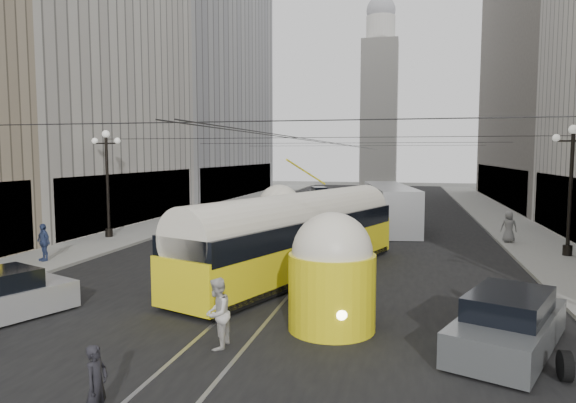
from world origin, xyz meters
The scene contains 21 objects.
ground centered at (0.00, 0.00, 0.00)m, with size 170.00×170.00×0.00m, color slate.
road centered at (0.00, 32.50, 0.00)m, with size 20.00×85.00×0.02m, color black.
sidewalk_left centered at (-12.00, 36.00, 0.07)m, with size 4.00×72.00×0.15m, color gray.
sidewalk_right centered at (12.00, 36.00, 0.07)m, with size 4.00×72.00×0.15m, color gray.
rail_left centered at (-0.75, 32.50, 0.00)m, with size 0.12×85.00×0.04m, color gray.
rail_right centered at (0.75, 32.50, 0.00)m, with size 0.12×85.00×0.04m, color gray.
building_left_far centered at (-19.99, 48.00, 14.31)m, with size 12.60×28.60×28.60m.
building_right_far centered at (20.00, 48.00, 16.31)m, with size 12.60×32.60×32.60m.
distant_tower centered at (0.00, 80.00, 14.97)m, with size 6.00×6.00×31.36m.
lamppost_left_mid centered at (-12.60, 18.00, 3.74)m, with size 1.86×0.44×6.37m.
lamppost_right_mid centered at (12.60, 18.00, 3.74)m, with size 1.86×0.44×6.37m.
catenary centered at (0.12, 31.49, 5.88)m, with size 25.00×72.00×0.23m.
streetcar centered at (0.41, 11.46, 1.71)m, with size 7.26×15.12×3.51m.
city_bus centered at (3.69, 26.69, 1.61)m, with size 4.35×11.88×2.94m.
sedan_grey centered at (7.50, 4.65, 0.71)m, with size 3.79×5.32×1.55m.
sedan_white_far centered at (4.17, 46.43, 0.70)m, with size 3.30×5.22×1.53m.
sedan_dark_far centered at (-5.19, 49.92, 0.57)m, with size 3.10×4.33×1.26m.
pedestrian_crossing_a centered at (-0.80, -1.07, 0.78)m, with size 0.57×0.37×1.55m, color black.
pedestrian_crossing_b centered at (0.04, 3.06, 0.94)m, with size 0.92×0.71×1.89m, color beige.
pedestrian_sidewalk_right centered at (10.50, 21.41, 1.03)m, with size 0.86×0.53×1.76m, color slate.
pedestrian_sidewalk_left centered at (-11.62, 11.08, 1.02)m, with size 1.02×0.58×1.75m, color navy.
Camera 1 is at (4.84, -9.34, 5.13)m, focal length 32.00 mm.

